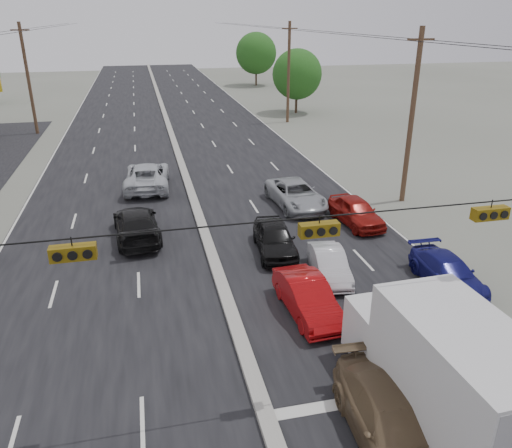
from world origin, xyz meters
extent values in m
plane|color=#606356|center=(0.00, 0.00, 0.00)|extent=(200.00, 200.00, 0.00)
cube|color=black|center=(0.00, 30.00, 0.00)|extent=(20.00, 160.00, 0.02)
cube|color=gray|center=(0.00, 30.00, 0.10)|extent=(0.50, 160.00, 0.20)
cylinder|color=#422D1E|center=(-12.50, 40.00, 5.00)|extent=(0.30, 0.30, 10.00)
cube|color=#422D1E|center=(-12.50, 40.00, 9.30)|extent=(1.60, 0.12, 0.12)
cylinder|color=#422D1E|center=(12.50, 15.00, 5.00)|extent=(0.30, 0.30, 10.00)
cube|color=#422D1E|center=(12.50, 15.00, 9.30)|extent=(1.60, 0.12, 0.12)
cylinder|color=#422D1E|center=(12.50, 40.00, 5.00)|extent=(0.30, 0.30, 10.00)
cube|color=#422D1E|center=(12.50, 40.00, 9.30)|extent=(1.60, 0.12, 0.12)
cylinder|color=black|center=(0.00, 0.00, 5.80)|extent=(25.00, 0.04, 0.04)
cube|color=#72590C|center=(-4.50, 0.00, 5.45)|extent=(1.05, 0.30, 0.35)
cube|color=#72590C|center=(1.50, 0.00, 5.45)|extent=(1.05, 0.30, 0.35)
cube|color=#72590C|center=(6.50, 0.00, 5.45)|extent=(1.05, 0.30, 0.35)
cylinder|color=#382619|center=(15.00, 45.00, 1.26)|extent=(0.28, 0.28, 2.52)
sphere|color=#204E14|center=(15.00, 45.00, 4.34)|extent=(5.60, 5.60, 5.60)
cylinder|color=#382619|center=(16.00, 70.00, 1.44)|extent=(0.28, 0.28, 2.88)
sphere|color=#204E14|center=(16.00, 70.00, 4.96)|extent=(6.40, 6.40, 6.40)
cube|color=black|center=(4.53, -1.62, 0.45)|extent=(2.56, 7.14, 0.25)
cube|color=silver|center=(4.56, -2.42, 2.17)|extent=(2.70, 5.13, 2.82)
cube|color=silver|center=(4.44, 0.95, 1.26)|extent=(2.49, 2.00, 1.82)
cylinder|color=black|center=(3.39, 0.66, 0.45)|extent=(0.33, 0.92, 0.91)
cylinder|color=black|center=(5.51, 0.74, 0.45)|extent=(0.33, 0.92, 0.91)
imported|color=brown|center=(3.00, -2.17, 0.74)|extent=(2.35, 5.22, 1.48)
imported|color=#A1090C|center=(2.83, 4.32, 0.70)|extent=(1.72, 4.32, 1.40)
imported|color=black|center=(3.00, 9.73, 0.74)|extent=(2.13, 4.47, 1.47)
imported|color=silver|center=(4.66, 6.84, 0.61)|extent=(1.78, 3.85, 1.22)
imported|color=#9CA0A4|center=(5.82, 15.50, 0.74)|extent=(2.84, 5.47, 1.47)
imported|color=navy|center=(9.17, 4.98, 0.63)|extent=(1.88, 4.40, 1.27)
imported|color=maroon|center=(8.19, 12.15, 0.72)|extent=(2.07, 4.38, 1.45)
imported|color=black|center=(-3.39, 12.90, 0.76)|extent=(2.55, 5.42, 1.53)
imported|color=silver|center=(-2.63, 20.97, 0.83)|extent=(3.15, 6.12, 1.65)
camera|label=1|loc=(-2.71, -11.05, 10.52)|focal=35.00mm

